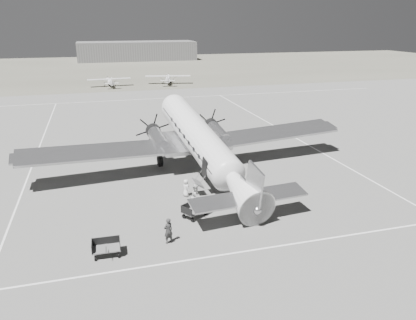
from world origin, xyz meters
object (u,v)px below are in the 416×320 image
(hangar_main, at_px, (137,51))
(baggage_cart_near, at_px, (195,210))
(ground_crew, at_px, (168,231))
(ramp_agent, at_px, (196,196))
(dc3_airliner, at_px, (202,144))
(light_plane_left, at_px, (110,82))
(passenger, at_px, (186,188))
(baggage_cart_far, at_px, (106,248))
(light_plane_right, at_px, (168,79))

(hangar_main, height_order, baggage_cart_near, hangar_main)
(ground_crew, xyz_separation_m, ramp_agent, (2.97, 4.48, 0.11))
(hangar_main, relative_size, dc3_airliner, 1.30)
(light_plane_left, relative_size, ground_crew, 5.38)
(baggage_cart_near, bearing_deg, passenger, 54.39)
(ground_crew, bearing_deg, baggage_cart_far, -15.69)
(baggage_cart_far, bearing_deg, light_plane_right, 78.09)
(hangar_main, distance_m, ramp_agent, 127.57)
(light_plane_left, bearing_deg, ramp_agent, -91.90)
(light_plane_left, height_order, baggage_cart_far, light_plane_left)
(baggage_cart_far, bearing_deg, light_plane_left, 88.52)
(hangar_main, distance_m, light_plane_left, 64.28)
(light_plane_left, xyz_separation_m, ground_crew, (0.35, -68.74, -0.10))
(dc3_airliner, xyz_separation_m, light_plane_right, (7.43, 58.05, -1.99))
(light_plane_left, relative_size, light_plane_right, 0.91)
(ramp_agent, relative_size, passenger, 1.36)
(ground_crew, relative_size, ramp_agent, 0.89)
(dc3_airliner, xyz_separation_m, ground_crew, (-5.21, -11.07, -2.19))
(light_plane_left, height_order, light_plane_right, light_plane_right)
(light_plane_right, bearing_deg, baggage_cart_near, -87.15)
(dc3_airliner, relative_size, passenger, 22.18)
(light_plane_left, distance_m, ramp_agent, 64.34)
(light_plane_right, xyz_separation_m, ground_crew, (-12.64, -69.12, -0.20))
(hangar_main, height_order, ground_crew, hangar_main)
(hangar_main, bearing_deg, baggage_cart_far, -97.13)
(ramp_agent, height_order, passenger, ramp_agent)
(dc3_airliner, relative_size, ramp_agent, 16.29)
(dc3_airliner, xyz_separation_m, ramp_agent, (-2.24, -6.58, -2.08))
(hangar_main, relative_size, ground_crew, 23.99)
(light_plane_left, height_order, ground_crew, light_plane_left)
(dc3_airliner, distance_m, baggage_cart_near, 8.77)
(hangar_main, xyz_separation_m, baggage_cart_far, (-16.54, -132.12, -2.79))
(dc3_airliner, xyz_separation_m, baggage_cart_far, (-9.13, -11.53, -2.56))
(light_plane_right, bearing_deg, light_plane_left, -166.79)
(hangar_main, distance_m, dc3_airliner, 120.83)
(hangar_main, distance_m, baggage_cart_near, 128.98)
(baggage_cart_far, bearing_deg, ground_crew, 8.14)
(dc3_airliner, bearing_deg, baggage_cart_far, -134.00)
(hangar_main, bearing_deg, passenger, -94.53)
(dc3_airliner, height_order, baggage_cart_near, dc3_airliner)
(baggage_cart_far, xyz_separation_m, ramp_agent, (6.90, 4.94, 0.48))
(dc3_airliner, height_order, ground_crew, dc3_airliner)
(baggage_cart_far, bearing_deg, hangar_main, 84.34)
(dc3_airliner, bearing_deg, hangar_main, 80.88)
(light_plane_right, height_order, baggage_cart_near, light_plane_right)
(light_plane_right, relative_size, passenger, 7.12)
(light_plane_left, bearing_deg, hangar_main, 73.51)
(hangar_main, height_order, dc3_airliner, hangar_main)
(dc3_airliner, height_order, ramp_agent, dc3_airliner)
(light_plane_left, relative_size, passenger, 6.49)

